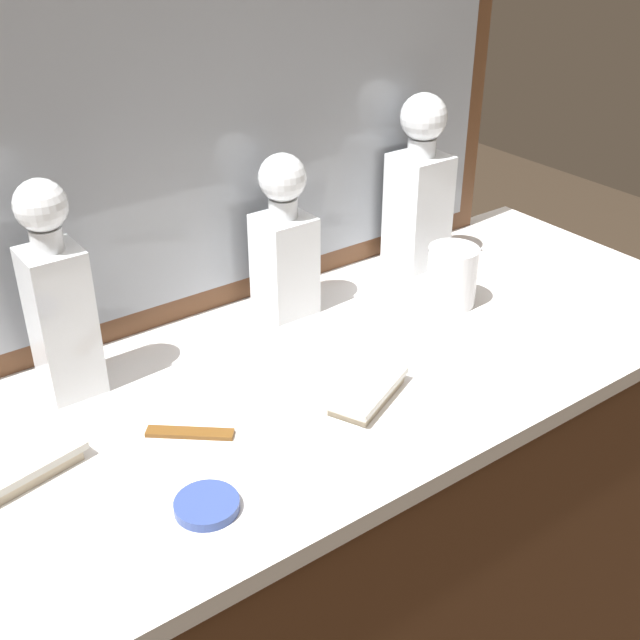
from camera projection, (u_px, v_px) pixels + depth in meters
The scene contains 10 objects.
dresser at pixel (320, 572), 1.37m from camera, with size 1.38×0.55×0.84m.
dresser_mirror at pixel (217, 102), 1.18m from camera, with size 1.12×0.03×0.66m.
crystal_decanter_far_left at pixel (284, 251), 1.27m from camera, with size 0.08×0.08×0.26m.
crystal_decanter_far_right at pixel (60, 311), 1.06m from camera, with size 0.08×0.08×0.31m.
crystal_decanter_front at pixel (418, 199), 1.41m from camera, with size 0.09×0.09×0.31m.
crystal_tumbler_center at pixel (452, 278), 1.32m from camera, with size 0.08×0.08×0.10m.
silver_brush_right at pixel (19, 470), 0.95m from camera, with size 0.17×0.09×0.02m.
silver_brush_front at pixel (367, 391), 1.09m from camera, with size 0.15×0.11×0.02m.
porcelain_dish at pixel (207, 505), 0.91m from camera, with size 0.08×0.08×0.01m.
tortoiseshell_comb at pixel (190, 433), 1.03m from camera, with size 0.10×0.09×0.01m.
Camera 1 is at (-0.58, -0.79, 1.48)m, focal length 45.03 mm.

